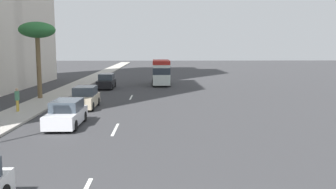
# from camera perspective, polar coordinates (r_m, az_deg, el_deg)

# --- Properties ---
(ground_plane) EXTENTS (198.00, 198.00, 0.00)m
(ground_plane) POSITION_cam_1_polar(r_m,az_deg,el_deg) (37.67, -5.56, 0.18)
(ground_plane) COLOR #38383A
(sidewalk_right) EXTENTS (162.00, 2.97, 0.15)m
(sidewalk_right) POSITION_cam_1_polar(r_m,az_deg,el_deg) (38.83, -16.47, 0.23)
(sidewalk_right) COLOR #B2ADA3
(sidewalk_right) RESTS_ON ground_plane
(lane_stripe_mid) EXTENTS (3.20, 0.16, 0.01)m
(lane_stripe_mid) POSITION_cam_1_polar(r_m,az_deg,el_deg) (21.17, -8.36, -5.50)
(lane_stripe_mid) COLOR silver
(lane_stripe_mid) RESTS_ON ground_plane
(lane_stripe_far) EXTENTS (3.20, 0.16, 0.01)m
(lane_stripe_far) POSITION_cam_1_polar(r_m,az_deg,el_deg) (34.65, -5.87, -0.44)
(lane_stripe_far) COLOR silver
(lane_stripe_far) RESTS_ON ground_plane
(car_lead) EXTENTS (4.26, 1.81, 1.69)m
(car_lead) POSITION_cam_1_polar(r_m,az_deg,el_deg) (29.08, -13.02, -0.53)
(car_lead) COLOR beige
(car_lead) RESTS_ON ground_plane
(car_second) EXTENTS (4.47, 1.82, 1.56)m
(car_second) POSITION_cam_1_polar(r_m,az_deg,el_deg) (22.64, -15.80, -2.96)
(car_second) COLOR silver
(car_second) RESTS_ON ground_plane
(minibus_third) EXTENTS (6.79, 2.26, 3.16)m
(minibus_third) POSITION_cam_1_polar(r_m,az_deg,el_deg) (46.09, -1.10, 3.68)
(minibus_third) COLOR silver
(minibus_third) RESTS_ON ground_plane
(car_fifth) EXTENTS (4.56, 1.83, 1.72)m
(car_fifth) POSITION_cam_1_polar(r_m,az_deg,el_deg) (42.63, -9.74, 2.03)
(car_fifth) COLOR black
(car_fifth) RESTS_ON ground_plane
(pedestrian_near_lamp) EXTENTS (0.32, 0.22, 1.69)m
(pedestrian_near_lamp) POSITION_cam_1_polar(r_m,az_deg,el_deg) (28.06, -22.80, -0.61)
(pedestrian_near_lamp) COLOR gold
(pedestrian_near_lamp) RESTS_ON sidewalk_right
(palm_tree) EXTENTS (3.20, 3.20, 6.89)m
(palm_tree) POSITION_cam_1_polar(r_m,az_deg,el_deg) (34.79, -20.04, 9.28)
(palm_tree) COLOR brown
(palm_tree) RESTS_ON sidewalk_right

